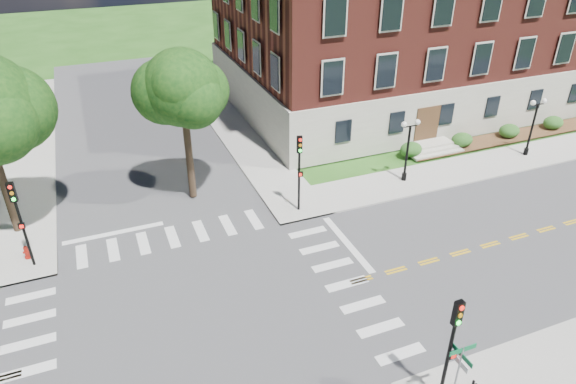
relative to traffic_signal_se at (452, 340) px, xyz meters
name	(u,v)px	position (x,y,z in m)	size (l,w,h in m)	color
ground	(203,323)	(-7.30, 7.28, -3.19)	(160.00, 160.00, 0.00)	#224F16
road_ew	(203,323)	(-7.30, 7.28, -3.18)	(90.00, 12.00, 0.01)	#3D3D3F
road_ns	(203,323)	(-7.30, 7.28, -3.18)	(12.00, 90.00, 0.01)	#3D3D3F
sidewalk_ne	(349,139)	(8.07, 22.66, -3.13)	(34.00, 34.00, 0.12)	#9E9B93
crosswalk_east	(347,284)	(-0.10, 7.28, -3.19)	(2.20, 10.20, 0.02)	silver
stop_bar_east	(347,244)	(1.50, 10.28, -3.19)	(0.40, 5.50, 0.00)	silver
main_building	(408,6)	(16.70, 29.28, 5.15)	(30.60, 22.40, 16.50)	#ACA798
shrub_row	(507,139)	(19.70, 18.08, -3.19)	(18.00, 2.00, 1.30)	#28531B
tree_d	(182,88)	(-5.22, 18.37, 3.95)	(4.46, 4.46, 9.29)	#2F2417
traffic_signal_se	(452,340)	(0.00, 0.00, 0.00)	(0.33, 0.37, 4.80)	black
traffic_signal_ne	(299,164)	(0.32, 14.38, 0.00)	(0.37, 0.43, 4.80)	black
traffic_signal_nw	(19,214)	(-14.38, 14.50, 0.00)	(0.35, 0.40, 4.80)	black
twin_lamp_west	(408,147)	(8.27, 15.20, -0.66)	(1.36, 0.36, 4.23)	black
twin_lamp_east	(533,124)	(18.68, 15.18, -0.66)	(1.36, 0.36, 4.23)	black
street_sign_pole	(459,366)	(0.12, -0.46, -0.88)	(1.10, 1.10, 3.10)	gray
fire_hydrant	(27,252)	(-14.68, 15.24, -2.72)	(0.35, 0.35, 0.75)	maroon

